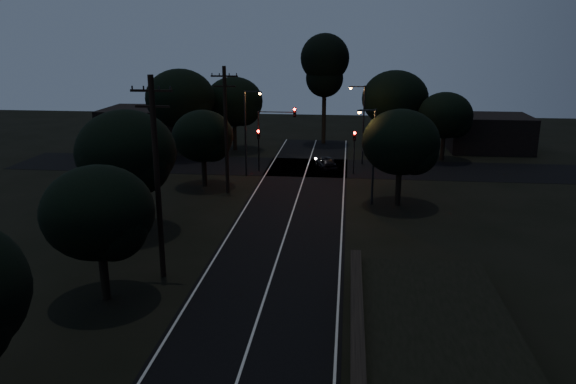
{
  "coord_description": "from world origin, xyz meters",
  "views": [
    {
      "loc": [
        4.0,
        -12.83,
        13.01
      ],
      "look_at": [
        0.0,
        24.0,
        2.5
      ],
      "focal_mm": 35.0,
      "sensor_mm": 36.0,
      "label": 1
    }
  ],
  "objects_px": {
    "utility_pole_far": "(226,128)",
    "streetlight_c": "(372,150)",
    "signal_left": "(259,142)",
    "streetlight_b": "(362,119)",
    "streetlight_a": "(247,127)",
    "car": "(326,162)",
    "signal_right": "(354,144)",
    "utility_pole_mid": "(157,176)",
    "tall_pine": "(325,65)",
    "signal_mast": "(276,127)"
  },
  "relations": [
    {
      "from": "tall_pine",
      "to": "streetlight_a",
      "type": "height_order",
      "value": "tall_pine"
    },
    {
      "from": "streetlight_b",
      "to": "car",
      "type": "height_order",
      "value": "streetlight_b"
    },
    {
      "from": "tall_pine",
      "to": "streetlight_b",
      "type": "height_order",
      "value": "tall_pine"
    },
    {
      "from": "streetlight_b",
      "to": "streetlight_c",
      "type": "xyz_separation_m",
      "value": [
        0.52,
        -14.0,
        -0.29
      ]
    },
    {
      "from": "streetlight_c",
      "to": "utility_pole_far",
      "type": "bearing_deg",
      "value": 170.4
    },
    {
      "from": "signal_right",
      "to": "streetlight_b",
      "type": "distance_m",
      "value": 4.45
    },
    {
      "from": "signal_left",
      "to": "utility_pole_mid",
      "type": "bearing_deg",
      "value": -93.21
    },
    {
      "from": "utility_pole_far",
      "to": "streetlight_c",
      "type": "xyz_separation_m",
      "value": [
        11.83,
        -2.0,
        -1.13
      ]
    },
    {
      "from": "utility_pole_far",
      "to": "signal_right",
      "type": "distance_m",
      "value": 13.53
    },
    {
      "from": "streetlight_b",
      "to": "utility_pole_mid",
      "type": "bearing_deg",
      "value": -111.3
    },
    {
      "from": "signal_left",
      "to": "streetlight_c",
      "type": "height_order",
      "value": "streetlight_c"
    },
    {
      "from": "utility_pole_far",
      "to": "streetlight_b",
      "type": "xyz_separation_m",
      "value": [
        11.31,
        12.0,
        -0.85
      ]
    },
    {
      "from": "tall_pine",
      "to": "streetlight_a",
      "type": "bearing_deg",
      "value": -110.36
    },
    {
      "from": "utility_pole_far",
      "to": "streetlight_a",
      "type": "bearing_deg",
      "value": 83.41
    },
    {
      "from": "utility_pole_far",
      "to": "signal_mast",
      "type": "distance_m",
      "value": 8.64
    },
    {
      "from": "streetlight_c",
      "to": "car",
      "type": "height_order",
      "value": "streetlight_c"
    },
    {
      "from": "signal_right",
      "to": "car",
      "type": "bearing_deg",
      "value": 149.78
    },
    {
      "from": "streetlight_b",
      "to": "signal_left",
      "type": "bearing_deg",
      "value": -157.95
    },
    {
      "from": "streetlight_a",
      "to": "tall_pine",
      "type": "bearing_deg",
      "value": 69.64
    },
    {
      "from": "signal_left",
      "to": "signal_right",
      "type": "relative_size",
      "value": 1.0
    },
    {
      "from": "streetlight_a",
      "to": "signal_left",
      "type": "bearing_deg",
      "value": 70.41
    },
    {
      "from": "streetlight_b",
      "to": "streetlight_c",
      "type": "distance_m",
      "value": 14.01
    },
    {
      "from": "signal_left",
      "to": "signal_right",
      "type": "distance_m",
      "value": 9.2
    },
    {
      "from": "signal_left",
      "to": "streetlight_a",
      "type": "relative_size",
      "value": 0.51
    },
    {
      "from": "signal_right",
      "to": "signal_mast",
      "type": "relative_size",
      "value": 0.66
    },
    {
      "from": "tall_pine",
      "to": "car",
      "type": "bearing_deg",
      "value": -86.18
    },
    {
      "from": "utility_pole_mid",
      "to": "signal_mast",
      "type": "bearing_deg",
      "value": 82.96
    },
    {
      "from": "signal_left",
      "to": "streetlight_a",
      "type": "xyz_separation_m",
      "value": [
        -0.71,
        -1.99,
        1.8
      ]
    },
    {
      "from": "streetlight_b",
      "to": "utility_pole_far",
      "type": "bearing_deg",
      "value": -133.3
    },
    {
      "from": "utility_pole_far",
      "to": "tall_pine",
      "type": "xyz_separation_m",
      "value": [
        7.0,
        23.0,
        3.92
      ]
    },
    {
      "from": "signal_right",
      "to": "signal_mast",
      "type": "height_order",
      "value": "signal_mast"
    },
    {
      "from": "signal_right",
      "to": "signal_mast",
      "type": "xyz_separation_m",
      "value": [
        -7.51,
        0.0,
        1.5
      ]
    },
    {
      "from": "signal_mast",
      "to": "car",
      "type": "distance_m",
      "value": 6.26
    },
    {
      "from": "signal_mast",
      "to": "streetlight_b",
      "type": "distance_m",
      "value": 9.15
    },
    {
      "from": "tall_pine",
      "to": "signal_mast",
      "type": "xyz_separation_m",
      "value": [
        -3.91,
        -15.01,
        -5.06
      ]
    },
    {
      "from": "utility_pole_far",
      "to": "signal_left",
      "type": "relative_size",
      "value": 2.56
    },
    {
      "from": "signal_mast",
      "to": "streetlight_c",
      "type": "distance_m",
      "value": 13.28
    },
    {
      "from": "signal_right",
      "to": "utility_pole_far",
      "type": "bearing_deg",
      "value": -143.0
    },
    {
      "from": "signal_right",
      "to": "signal_mast",
      "type": "bearing_deg",
      "value": 179.97
    },
    {
      "from": "streetlight_b",
      "to": "car",
      "type": "xyz_separation_m",
      "value": [
        -3.41,
        -2.44,
        -3.98
      ]
    },
    {
      "from": "streetlight_c",
      "to": "signal_left",
      "type": "bearing_deg",
      "value": 136.24
    },
    {
      "from": "tall_pine",
      "to": "streetlight_b",
      "type": "distance_m",
      "value": 12.74
    },
    {
      "from": "streetlight_a",
      "to": "car",
      "type": "distance_m",
      "value": 8.97
    },
    {
      "from": "streetlight_a",
      "to": "streetlight_b",
      "type": "height_order",
      "value": "same"
    },
    {
      "from": "utility_pole_far",
      "to": "streetlight_c",
      "type": "relative_size",
      "value": 1.4
    },
    {
      "from": "utility_pole_far",
      "to": "tall_pine",
      "type": "bearing_deg",
      "value": 73.07
    },
    {
      "from": "tall_pine",
      "to": "streetlight_a",
      "type": "xyz_separation_m",
      "value": [
        -6.31,
        -17.0,
        -4.76
      ]
    },
    {
      "from": "utility_pole_mid",
      "to": "utility_pole_far",
      "type": "bearing_deg",
      "value": 90.0
    },
    {
      "from": "tall_pine",
      "to": "car",
      "type": "xyz_separation_m",
      "value": [
        0.9,
        -13.44,
        -8.74
      ]
    },
    {
      "from": "signal_left",
      "to": "streetlight_b",
      "type": "xyz_separation_m",
      "value": [
        9.91,
        4.01,
        1.8
      ]
    }
  ]
}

